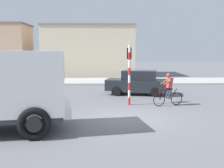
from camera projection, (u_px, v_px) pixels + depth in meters
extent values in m
plane|color=slate|center=(126.00, 118.00, 12.58)|extent=(120.00, 120.00, 0.00)
cube|color=#ADADA8|center=(114.00, 81.00, 26.76)|extent=(80.00, 5.00, 0.16)
cube|color=silver|center=(67.00, 107.00, 10.87)|extent=(0.61, 2.38, 0.36)
cube|color=black|center=(62.00, 67.00, 10.67)|extent=(0.46, 2.12, 0.70)
torus|color=black|center=(39.00, 108.00, 11.94)|extent=(1.12, 0.41, 1.10)
cylinder|color=black|center=(39.00, 108.00, 11.94)|extent=(0.54, 0.37, 0.50)
torus|color=black|center=(34.00, 124.00, 9.45)|extent=(1.12, 0.41, 1.10)
cylinder|color=black|center=(34.00, 124.00, 9.45)|extent=(0.54, 0.37, 0.50)
torus|color=black|center=(159.00, 100.00, 15.26)|extent=(0.66, 0.25, 0.68)
torus|color=black|center=(177.00, 99.00, 15.61)|extent=(0.66, 0.25, 0.68)
cylinder|color=#591E1E|center=(165.00, 89.00, 15.31)|extent=(0.58, 0.22, 0.09)
cylinder|color=#591E1E|center=(164.00, 93.00, 15.32)|extent=(0.50, 0.20, 0.57)
cylinder|color=#591E1E|center=(173.00, 94.00, 15.51)|extent=(0.43, 0.18, 0.57)
cylinder|color=#591E1E|center=(160.00, 94.00, 15.24)|extent=(0.10, 0.07, 0.59)
cylinder|color=black|center=(160.00, 88.00, 15.21)|extent=(0.18, 0.49, 0.03)
cube|color=black|center=(170.00, 89.00, 15.41)|extent=(0.27, 0.19, 0.06)
cube|color=#D13838|center=(169.00, 83.00, 15.36)|extent=(0.38, 0.39, 0.59)
sphere|color=brown|center=(168.00, 75.00, 15.29)|extent=(0.22, 0.22, 0.22)
cylinder|color=#2D334C|center=(170.00, 94.00, 15.32)|extent=(0.33, 0.21, 0.57)
cylinder|color=brown|center=(168.00, 82.00, 15.14)|extent=(0.50, 0.24, 0.29)
cylinder|color=#2D334C|center=(168.00, 93.00, 15.51)|extent=(0.33, 0.21, 0.57)
cylinder|color=brown|center=(165.00, 82.00, 15.44)|extent=(0.50, 0.24, 0.29)
cylinder|color=red|center=(129.00, 101.00, 15.63)|extent=(0.12, 0.12, 0.40)
cylinder|color=white|center=(129.00, 94.00, 15.59)|extent=(0.12, 0.12, 0.40)
cylinder|color=red|center=(129.00, 86.00, 15.54)|extent=(0.12, 0.12, 0.40)
cylinder|color=white|center=(129.00, 79.00, 15.50)|extent=(0.12, 0.12, 0.40)
cylinder|color=red|center=(129.00, 71.00, 15.45)|extent=(0.12, 0.12, 0.40)
cylinder|color=white|center=(129.00, 64.00, 15.40)|extent=(0.12, 0.12, 0.40)
cylinder|color=red|center=(129.00, 56.00, 15.36)|extent=(0.12, 0.12, 0.40)
cylinder|color=white|center=(129.00, 49.00, 15.31)|extent=(0.12, 0.12, 0.40)
cube|color=black|center=(129.00, 53.00, 15.52)|extent=(0.24, 0.20, 0.60)
sphere|color=red|center=(129.00, 53.00, 15.64)|extent=(0.14, 0.14, 0.14)
cylinder|color=black|center=(0.00, 90.00, 19.45)|extent=(0.63, 0.34, 0.60)
cylinder|color=black|center=(15.00, 87.00, 21.08)|extent=(0.63, 0.34, 0.60)
cube|color=#1E2328|center=(137.00, 85.00, 19.25)|extent=(4.26, 2.49, 0.70)
cube|color=black|center=(139.00, 75.00, 19.15)|extent=(2.45, 1.87, 0.60)
cylinder|color=black|center=(116.00, 91.00, 18.68)|extent=(0.62, 0.30, 0.60)
cylinder|color=black|center=(120.00, 88.00, 20.34)|extent=(0.62, 0.30, 0.60)
cylinder|color=black|center=(155.00, 92.00, 18.24)|extent=(0.62, 0.30, 0.60)
cylinder|color=black|center=(156.00, 89.00, 19.90)|extent=(0.62, 0.30, 0.60)
cube|color=beige|center=(89.00, 52.00, 34.00)|extent=(9.95, 7.39, 5.47)
cube|color=gray|center=(89.00, 27.00, 33.68)|extent=(10.15, 7.54, 0.20)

